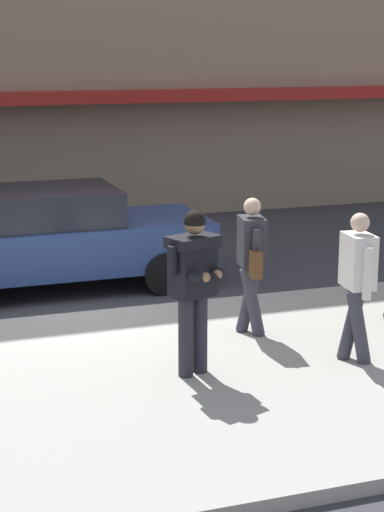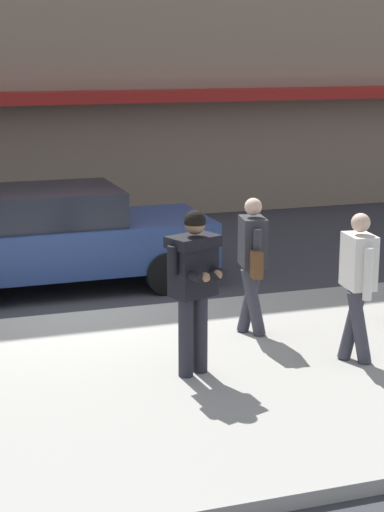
{
  "view_description": "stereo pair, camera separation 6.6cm",
  "coord_description": "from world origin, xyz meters",
  "px_view_note": "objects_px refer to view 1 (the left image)",
  "views": [
    {
      "loc": [
        -2.05,
        -11.02,
        3.58
      ],
      "look_at": [
        0.7,
        -2.94,
        1.49
      ],
      "focal_mm": 60.0,
      "sensor_mm": 36.0,
      "label": 1
    },
    {
      "loc": [
        -1.99,
        -11.05,
        3.58
      ],
      "look_at": [
        0.7,
        -2.94,
        1.49
      ],
      "focal_mm": 60.0,
      "sensor_mm": 36.0,
      "label": 2
    }
  ],
  "objects_px": {
    "man_texting_on_phone": "(194,275)",
    "pedestrian_with_bag": "(252,258)",
    "parked_sedan_mid": "(57,237)",
    "pedestrian_in_light_coat": "(357,278)"
  },
  "relations": [
    {
      "from": "man_texting_on_phone",
      "to": "pedestrian_in_light_coat",
      "type": "height_order",
      "value": "man_texting_on_phone"
    },
    {
      "from": "parked_sedan_mid",
      "to": "pedestrian_in_light_coat",
      "type": "bearing_deg",
      "value": -60.86
    },
    {
      "from": "man_texting_on_phone",
      "to": "pedestrian_in_light_coat",
      "type": "xyz_separation_m",
      "value": [
        1.84,
        -0.19,
        -0.14
      ]
    },
    {
      "from": "man_texting_on_phone",
      "to": "parked_sedan_mid",
      "type": "bearing_deg",
      "value": 99.08
    },
    {
      "from": "pedestrian_with_bag",
      "to": "man_texting_on_phone",
      "type": "bearing_deg",
      "value": -136.48
    },
    {
      "from": "man_texting_on_phone",
      "to": "pedestrian_in_light_coat",
      "type": "relative_size",
      "value": 1.06
    },
    {
      "from": "pedestrian_with_bag",
      "to": "pedestrian_in_light_coat",
      "type": "bearing_deg",
      "value": -58.89
    },
    {
      "from": "parked_sedan_mid",
      "to": "pedestrian_in_light_coat",
      "type": "relative_size",
      "value": 2.65
    },
    {
      "from": "parked_sedan_mid",
      "to": "man_texting_on_phone",
      "type": "xyz_separation_m",
      "value": [
        0.7,
        -4.36,
        0.46
      ]
    },
    {
      "from": "man_texting_on_phone",
      "to": "pedestrian_with_bag",
      "type": "height_order",
      "value": "man_texting_on_phone"
    }
  ]
}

